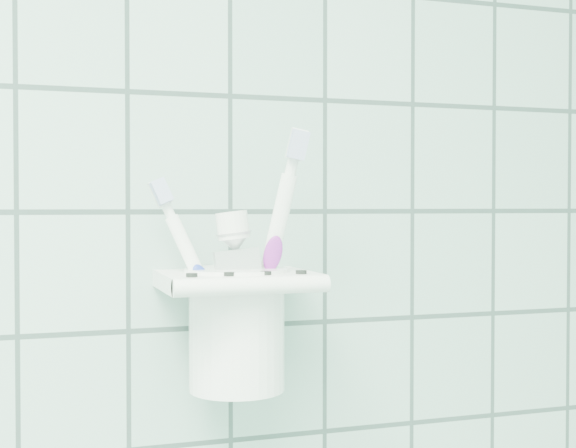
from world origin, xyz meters
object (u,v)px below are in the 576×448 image
at_px(cup, 237,324).
at_px(toothbrush_blue, 225,257).
at_px(toothpaste_tube, 252,284).
at_px(toothbrush_pink, 249,271).
at_px(toothbrush_orange, 243,250).
at_px(holder_bracket, 237,282).

bearing_deg(cup, toothbrush_blue, 136.59).
height_order(cup, toothpaste_tube, toothpaste_tube).
xyz_separation_m(toothbrush_pink, toothbrush_orange, (0.00, 0.02, 0.02)).
xyz_separation_m(cup, toothbrush_orange, (0.01, 0.01, 0.06)).
distance_m(holder_bracket, toothpaste_tube, 0.02).
height_order(toothbrush_pink, toothbrush_blue, toothbrush_blue).
distance_m(cup, toothpaste_tube, 0.04).
distance_m(holder_bracket, toothbrush_pink, 0.02).
xyz_separation_m(holder_bracket, toothpaste_tube, (0.01, -0.01, -0.00)).
distance_m(cup, toothbrush_blue, 0.06).
relative_size(toothbrush_orange, toothpaste_tube, 1.47).
bearing_deg(toothpaste_tube, toothbrush_blue, 129.71).
bearing_deg(holder_bracket, toothbrush_blue, 120.60).
xyz_separation_m(holder_bracket, toothbrush_blue, (-0.01, 0.01, 0.02)).
xyz_separation_m(toothbrush_blue, toothbrush_orange, (0.02, -0.00, 0.01)).
relative_size(cup, toothpaste_tube, 0.70).
bearing_deg(holder_bracket, toothbrush_orange, 50.41).
relative_size(toothbrush_blue, toothpaste_tube, 1.38).
height_order(cup, toothbrush_blue, toothbrush_blue).
xyz_separation_m(toothbrush_orange, toothpaste_tube, (0.00, -0.02, -0.03)).
relative_size(cup, toothbrush_blue, 0.51).
distance_m(holder_bracket, toothbrush_blue, 0.03).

